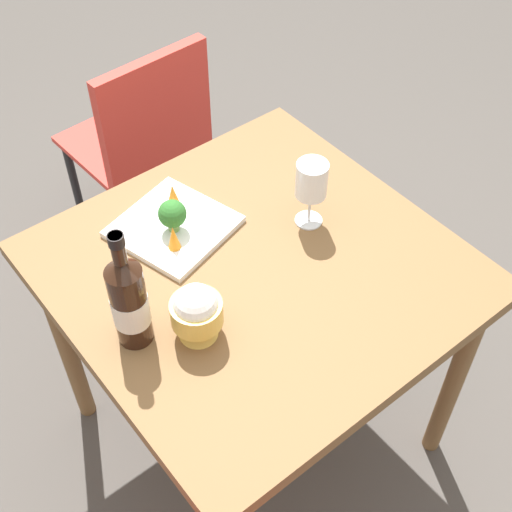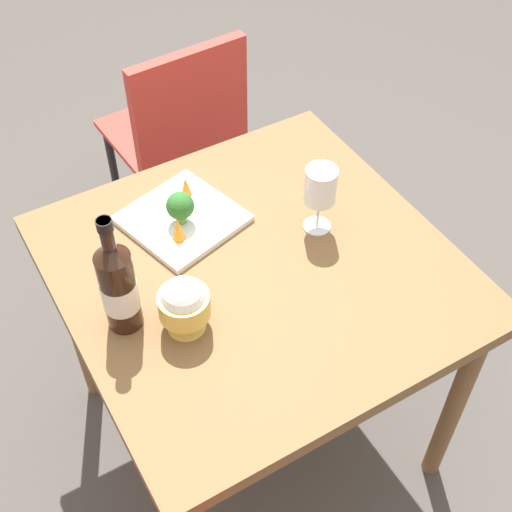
% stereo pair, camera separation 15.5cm
% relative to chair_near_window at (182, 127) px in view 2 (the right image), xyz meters
% --- Properties ---
extents(ground_plane, '(8.00, 8.00, 0.00)m').
position_rel_chair_near_window_xyz_m(ground_plane, '(-0.83, 0.20, -0.53)').
color(ground_plane, '#4C4742').
extents(dining_table, '(0.88, 0.88, 0.75)m').
position_rel_chair_near_window_xyz_m(dining_table, '(-0.83, 0.20, 0.13)').
color(dining_table, brown).
rests_on(dining_table, ground_plane).
extents(chair_near_window, '(0.42, 0.42, 0.85)m').
position_rel_chair_near_window_xyz_m(chair_near_window, '(0.00, 0.00, 0.00)').
color(chair_near_window, red).
rests_on(chair_near_window, ground_plane).
extents(wine_bottle, '(0.08, 0.08, 0.31)m').
position_rel_chair_near_window_xyz_m(wine_bottle, '(-0.84, 0.53, 0.34)').
color(wine_bottle, black).
rests_on(wine_bottle, dining_table).
extents(wine_glass, '(0.08, 0.08, 0.18)m').
position_rel_chair_near_window_xyz_m(wine_glass, '(-0.80, 0.01, 0.35)').
color(wine_glass, white).
rests_on(wine_glass, dining_table).
extents(rice_bowl, '(0.11, 0.11, 0.14)m').
position_rel_chair_near_window_xyz_m(rice_bowl, '(-0.91, 0.42, 0.30)').
color(rice_bowl, gold).
rests_on(rice_bowl, dining_table).
extents(serving_plate, '(0.31, 0.31, 0.02)m').
position_rel_chair_near_window_xyz_m(serving_plate, '(-0.62, 0.28, 0.23)').
color(serving_plate, white).
rests_on(serving_plate, dining_table).
extents(broccoli_floret, '(0.07, 0.07, 0.09)m').
position_rel_chair_near_window_xyz_m(broccoli_floret, '(-0.63, 0.29, 0.29)').
color(broccoli_floret, '#729E4C').
rests_on(broccoli_floret, serving_plate).
extents(carrot_garnish_left, '(0.03, 0.03, 0.07)m').
position_rel_chair_near_window_xyz_m(carrot_garnish_left, '(-0.68, 0.32, 0.27)').
color(carrot_garnish_left, orange).
rests_on(carrot_garnish_left, serving_plate).
extents(carrot_garnish_right, '(0.03, 0.03, 0.06)m').
position_rel_chair_near_window_xyz_m(carrot_garnish_right, '(-0.55, 0.24, 0.27)').
color(carrot_garnish_right, orange).
rests_on(carrot_garnish_right, serving_plate).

